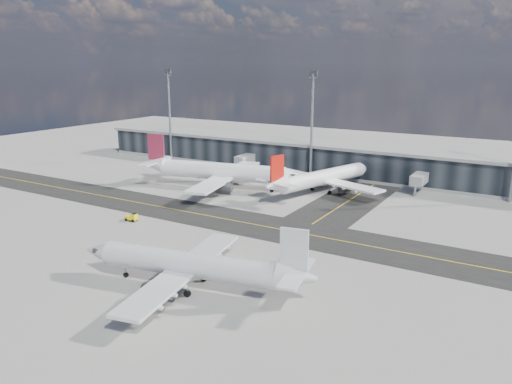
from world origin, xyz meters
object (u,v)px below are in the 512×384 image
at_px(airliner_near, 193,265).
at_px(service_van, 325,182).
at_px(baggage_tug, 132,217).
at_px(airliner_redtail, 322,178).
at_px(airliner_af, 220,172).

xyz_separation_m(airliner_near, service_van, (-8.62, 66.24, -2.76)).
bearing_deg(service_van, baggage_tug, -123.37).
xyz_separation_m(airliner_redtail, airliner_near, (6.28, -59.05, -0.18)).
xyz_separation_m(airliner_af, baggage_tug, (0.58, -31.57, -3.47)).
height_order(airliner_af, baggage_tug, airliner_af).
relative_size(airliner_af, airliner_redtail, 1.19).
bearing_deg(airliner_near, service_van, -3.92).
distance_m(airliner_af, airliner_redtail, 25.67).
bearing_deg(airliner_redtail, baggage_tug, -101.88).
relative_size(baggage_tug, service_van, 0.52).
bearing_deg(baggage_tug, service_van, 152.42).
relative_size(airliner_near, service_van, 6.85).
height_order(airliner_af, service_van, airliner_af).
bearing_deg(airliner_near, airliner_redtail, -5.27).
relative_size(airliner_redtail, service_van, 7.07).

